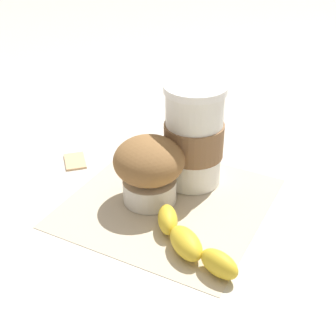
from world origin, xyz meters
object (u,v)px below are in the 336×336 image
Objects in this scene: coffee_cup at (194,136)px; muffin at (149,167)px; sugar_packet at (75,160)px; banana at (189,242)px.

coffee_cup reaches higher than muffin.
sugar_packet is at bearing -116.36° from muffin.
coffee_cup is 1.22× the size of banana.
muffin is 0.17m from sugar_packet.
coffee_cup is 0.21m from sugar_packet.
banana is (0.16, 0.03, -0.06)m from coffee_cup.
muffin reaches higher than sugar_packet.
coffee_cup is at bearing 141.16° from muffin.
muffin reaches higher than banana.
coffee_cup is 0.08m from muffin.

